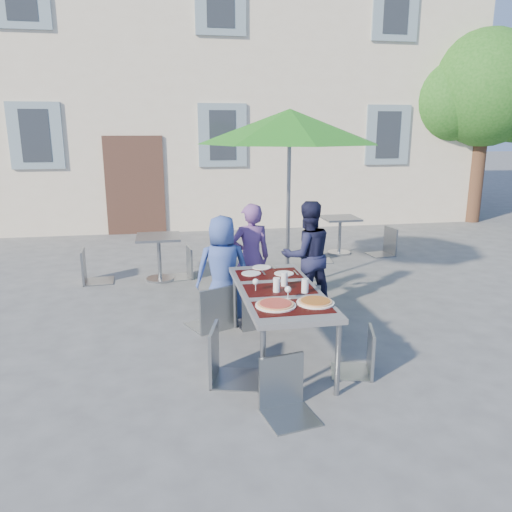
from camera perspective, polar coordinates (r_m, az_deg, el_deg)
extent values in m
plane|color=#4C4D4F|center=(4.91, 7.05, -14.26)|extent=(90.00, 90.00, 0.00)
cube|color=beige|center=(15.71, -5.72, 18.49)|extent=(13.00, 8.00, 7.00)
cube|color=#452A21|center=(11.66, -13.66, 7.81)|extent=(1.30, 0.06, 2.20)
cube|color=gray|center=(11.88, -23.88, 12.45)|extent=(1.10, 0.06, 1.40)
cube|color=#262B33|center=(11.86, -23.90, 12.45)|extent=(0.60, 0.04, 1.10)
cube|color=gray|center=(11.65, -3.85, 13.60)|extent=(1.10, 0.06, 1.40)
cube|color=#262B33|center=(11.63, -3.84, 13.59)|extent=(0.60, 0.04, 1.10)
cube|color=gray|center=(11.95, -4.10, 27.14)|extent=(1.10, 0.06, 1.40)
cube|color=#262B33|center=(11.93, -4.09, 27.16)|extent=(0.60, 0.04, 1.10)
cube|color=gray|center=(12.75, 14.82, 13.23)|extent=(1.10, 0.06, 1.40)
cube|color=#262B33|center=(12.73, 14.86, 13.22)|extent=(0.60, 0.04, 1.10)
cube|color=gray|center=(13.02, 15.68, 25.62)|extent=(1.10, 0.06, 1.40)
cube|color=#262B33|center=(13.01, 15.72, 25.63)|extent=(0.60, 0.04, 1.10)
cylinder|color=#4A2F20|center=(14.04, 23.96, 9.27)|extent=(0.36, 0.36, 2.80)
sphere|color=#195015|center=(14.04, 24.78, 16.99)|extent=(2.80, 2.80, 2.80)
sphere|color=#195015|center=(13.85, 21.09, 16.14)|extent=(2.00, 2.00, 2.00)
sphere|color=#195015|center=(14.69, 24.28, 18.83)|extent=(1.80, 1.80, 1.80)
cube|color=#46464B|center=(5.13, 2.68, -4.07)|extent=(0.80, 1.85, 0.05)
cylinder|color=gray|center=(4.42, 0.80, -12.44)|extent=(0.05, 0.05, 0.70)
cylinder|color=gray|center=(4.59, 9.33, -11.59)|extent=(0.05, 0.05, 0.70)
cylinder|color=gray|center=(6.00, -2.41, -5.09)|extent=(0.05, 0.05, 0.70)
cylinder|color=gray|center=(6.12, 3.93, -4.70)|extent=(0.05, 0.05, 0.70)
cube|color=black|center=(4.62, 4.22, -5.85)|extent=(0.70, 0.42, 0.01)
cube|color=black|center=(5.12, 2.68, -3.77)|extent=(0.70, 0.42, 0.01)
cube|color=black|center=(5.63, 1.42, -2.06)|extent=(0.70, 0.42, 0.01)
cylinder|color=white|center=(4.63, 2.25, -5.64)|extent=(0.38, 0.38, 0.01)
cylinder|color=tan|center=(4.63, 2.25, -5.50)|extent=(0.34, 0.34, 0.01)
cylinder|color=maroon|center=(4.62, 2.25, -5.41)|extent=(0.30, 0.30, 0.01)
cylinder|color=white|center=(4.73, 6.80, -5.31)|extent=(0.35, 0.35, 0.01)
cylinder|color=tan|center=(4.72, 6.81, -5.17)|extent=(0.31, 0.31, 0.01)
cylinder|color=maroon|center=(4.72, 6.81, -5.08)|extent=(0.27, 0.27, 0.01)
cylinder|color=silver|center=(5.00, 2.36, -3.35)|extent=(0.07, 0.07, 0.15)
cylinder|color=silver|center=(5.19, 3.25, -2.68)|extent=(0.07, 0.07, 0.15)
cylinder|color=silver|center=(4.99, 5.62, -3.43)|extent=(0.07, 0.07, 0.15)
cylinder|color=silver|center=(5.05, -0.04, -4.02)|extent=(0.06, 0.06, 0.00)
cylinder|color=silver|center=(5.04, -0.04, -3.61)|extent=(0.01, 0.01, 0.08)
sphere|color=silver|center=(5.02, -0.04, -2.96)|extent=(0.06, 0.06, 0.06)
cylinder|color=silver|center=(4.83, 3.66, -4.93)|extent=(0.06, 0.06, 0.00)
cylinder|color=silver|center=(4.82, 3.66, -4.50)|extent=(0.01, 0.01, 0.08)
sphere|color=silver|center=(4.80, 3.67, -3.83)|extent=(0.06, 0.06, 0.06)
cylinder|color=white|center=(5.63, -0.56, -1.99)|extent=(0.22, 0.22, 0.01)
cube|color=#A2A5A9|center=(5.65, 0.84, -1.94)|extent=(0.02, 0.18, 0.00)
cylinder|color=white|center=(5.63, 3.22, -2.00)|extent=(0.22, 0.22, 0.01)
cube|color=#A2A5A9|center=(5.67, 4.60, -1.95)|extent=(0.02, 0.18, 0.00)
cylinder|color=white|center=(5.87, 0.66, -1.30)|extent=(0.22, 0.22, 0.01)
cube|color=#A2A5A9|center=(5.90, 1.99, -1.25)|extent=(0.02, 0.18, 0.00)
imported|color=#364D96|center=(6.11, -3.82, -1.59)|extent=(0.66, 0.43, 1.34)
imported|color=#653E7E|center=(6.48, -0.60, -0.22)|extent=(0.55, 0.39, 1.43)
imported|color=#191B39|center=(6.60, 5.85, 0.05)|extent=(0.75, 0.49, 1.45)
cube|color=gray|center=(6.02, -5.53, -3.65)|extent=(0.60, 0.60, 0.03)
cube|color=gray|center=(5.76, -4.54, -1.64)|extent=(0.43, 0.22, 0.54)
cylinder|color=gray|center=(6.36, -4.80, -5.04)|extent=(0.02, 0.02, 0.48)
cylinder|color=gray|center=(6.18, -7.96, -5.70)|extent=(0.02, 0.02, 0.48)
cylinder|color=gray|center=(6.04, -2.93, -6.07)|extent=(0.02, 0.02, 0.48)
cylinder|color=gray|center=(5.86, -6.22, -6.80)|extent=(0.02, 0.02, 0.48)
cube|color=gray|center=(6.08, -0.37, -3.73)|extent=(0.50, 0.50, 0.03)
cube|color=gray|center=(5.83, 0.36, -1.93)|extent=(0.42, 0.12, 0.51)
cylinder|color=gray|center=(6.38, 0.56, -5.06)|extent=(0.02, 0.02, 0.45)
cylinder|color=gray|center=(6.26, -2.55, -5.47)|extent=(0.02, 0.02, 0.45)
cylinder|color=gray|center=(6.07, 1.88, -6.12)|extent=(0.02, 0.02, 0.45)
cylinder|color=gray|center=(5.94, -1.37, -6.59)|extent=(0.02, 0.02, 0.45)
cube|color=gray|center=(6.32, 5.19, -3.30)|extent=(0.44, 0.44, 0.03)
cube|color=gray|center=(6.06, 5.59, -1.67)|extent=(0.41, 0.06, 0.48)
cylinder|color=gray|center=(6.58, 6.35, -4.64)|extent=(0.02, 0.02, 0.43)
cylinder|color=gray|center=(6.52, 3.34, -4.76)|extent=(0.02, 0.02, 0.43)
cylinder|color=gray|center=(6.26, 7.02, -5.66)|extent=(0.02, 0.02, 0.43)
cylinder|color=gray|center=(6.19, 3.86, -5.81)|extent=(0.02, 0.02, 0.43)
cube|color=gray|center=(4.73, -2.32, -8.86)|extent=(0.55, 0.55, 0.03)
cube|color=gray|center=(4.66, -4.97, -5.74)|extent=(0.15, 0.44, 0.53)
cylinder|color=gray|center=(4.65, -0.17, -12.65)|extent=(0.02, 0.02, 0.47)
cylinder|color=gray|center=(4.99, 0.20, -10.66)|extent=(0.02, 0.02, 0.47)
cylinder|color=gray|center=(4.69, -4.96, -12.44)|extent=(0.02, 0.02, 0.47)
cylinder|color=gray|center=(5.03, -4.23, -10.49)|extent=(0.02, 0.02, 0.47)
cube|color=gray|center=(4.99, 10.99, -8.72)|extent=(0.48, 0.48, 0.03)
cube|color=gray|center=(4.92, 13.25, -6.28)|extent=(0.13, 0.38, 0.46)
cylinder|color=gray|center=(5.21, 8.89, -10.12)|extent=(0.02, 0.02, 0.40)
cylinder|color=gray|center=(4.91, 9.07, -11.71)|extent=(0.02, 0.02, 0.40)
cylinder|color=gray|center=(5.24, 12.55, -10.15)|extent=(0.02, 0.02, 0.40)
cylinder|color=gray|center=(4.94, 12.97, -11.73)|extent=(0.02, 0.02, 0.40)
cube|color=gray|center=(4.17, 4.05, -12.92)|extent=(0.48, 0.48, 0.03)
cube|color=gray|center=(4.22, 2.98, -8.88)|extent=(0.41, 0.10, 0.49)
cylinder|color=gray|center=(4.07, 2.74, -17.19)|extent=(0.02, 0.02, 0.43)
cylinder|color=gray|center=(4.21, 7.28, -16.18)|extent=(0.02, 0.02, 0.43)
cylinder|color=gray|center=(4.35, 0.83, -14.96)|extent=(0.02, 0.02, 0.43)
cylinder|color=gray|center=(4.48, 5.12, -14.12)|extent=(0.02, 0.02, 0.43)
cylinder|color=#A2A5A9|center=(7.54, 3.57, -3.38)|extent=(0.50, 0.50, 0.11)
cylinder|color=gray|center=(7.27, 3.71, 5.37)|extent=(0.06, 0.06, 2.43)
cone|color=#207419|center=(7.18, 3.87, 14.57)|extent=(2.60, 2.60, 0.48)
cylinder|color=#A2A5A9|center=(8.11, -10.88, -2.58)|extent=(0.44, 0.44, 0.04)
cylinder|color=gray|center=(8.02, -10.98, -0.41)|extent=(0.06, 0.06, 0.67)
cube|color=gray|center=(7.94, -11.11, 2.14)|extent=(0.67, 0.67, 0.04)
cube|color=gray|center=(8.14, -17.73, 0.40)|extent=(0.47, 0.47, 0.03)
cube|color=gray|center=(8.11, -19.37, 2.13)|extent=(0.06, 0.45, 0.53)
cylinder|color=gray|center=(8.00, -16.33, -1.54)|extent=(0.02, 0.02, 0.47)
cylinder|color=gray|center=(8.37, -16.22, -0.84)|extent=(0.02, 0.02, 0.47)
cylinder|color=gray|center=(8.04, -19.05, -1.69)|extent=(0.02, 0.02, 0.47)
cylinder|color=gray|center=(8.40, -18.82, -0.99)|extent=(0.02, 0.02, 0.47)
cube|color=#8E9599|center=(8.08, -9.03, 0.56)|extent=(0.47, 0.47, 0.03)
cube|color=#8E9599|center=(8.05, -7.71, 2.38)|extent=(0.08, 0.42, 0.49)
cylinder|color=#8E9599|center=(8.28, -10.38, -0.78)|extent=(0.02, 0.02, 0.44)
cylinder|color=#8E9599|center=(7.94, -10.02, -1.42)|extent=(0.02, 0.02, 0.44)
cylinder|color=#8E9599|center=(8.33, -7.96, -0.59)|extent=(0.02, 0.02, 0.44)
cylinder|color=#8E9599|center=(7.99, -7.50, -1.22)|extent=(0.02, 0.02, 0.44)
cylinder|color=#A2A5A9|center=(9.78, 9.44, 0.39)|extent=(0.44, 0.44, 0.04)
cylinder|color=gray|center=(9.71, 9.52, 2.18)|extent=(0.06, 0.06, 0.66)
cube|color=gray|center=(9.65, 9.61, 4.28)|extent=(0.66, 0.66, 0.04)
cube|color=gray|center=(9.08, 7.41, 2.16)|extent=(0.47, 0.47, 0.03)
cube|color=gray|center=(9.01, 6.21, 3.69)|extent=(0.09, 0.42, 0.50)
cylinder|color=gray|center=(8.99, 8.67, 0.50)|extent=(0.02, 0.02, 0.44)
cylinder|color=gray|center=(9.34, 8.27, 1.02)|extent=(0.02, 0.02, 0.44)
cylinder|color=gray|center=(8.94, 6.42, 0.48)|extent=(0.02, 0.02, 0.44)
cylinder|color=gray|center=(9.28, 6.11, 1.01)|extent=(0.02, 0.02, 0.44)
cube|color=gray|center=(9.74, 14.14, 2.80)|extent=(0.49, 0.49, 0.03)
cube|color=gray|center=(9.80, 15.28, 4.36)|extent=(0.08, 0.44, 0.52)
cylinder|color=gray|center=(9.85, 12.56, 1.59)|extent=(0.02, 0.02, 0.46)
cylinder|color=gray|center=(9.53, 13.67, 1.11)|extent=(0.02, 0.02, 0.46)
cylinder|color=gray|center=(10.04, 14.43, 1.72)|extent=(0.02, 0.02, 0.46)
cylinder|color=gray|center=(9.73, 15.57, 1.25)|extent=(0.02, 0.02, 0.46)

